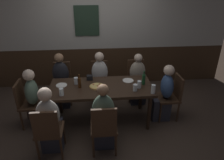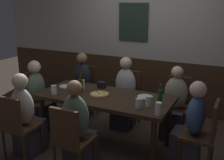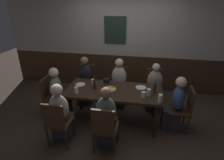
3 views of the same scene
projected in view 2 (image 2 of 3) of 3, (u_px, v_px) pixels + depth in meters
name	position (u px, v px, depth m)	size (l,w,h in m)	color
ground_plane	(105.00, 144.00, 3.94)	(12.00, 12.00, 0.00)	#423328
wall_back	(146.00, 40.00, 4.99)	(6.40, 0.13, 2.60)	#3D2819
dining_table	(105.00, 101.00, 3.75)	(1.85, 0.83, 0.74)	black
chair_left_near	(17.00, 124.00, 3.43)	(0.40, 0.40, 0.88)	#422B1C
chair_mid_far	(128.00, 94.00, 4.51)	(0.40, 0.40, 0.88)	#422B1C
chair_head_east	(204.00, 132.00, 3.22)	(0.40, 0.40, 0.88)	#422B1C
chair_head_west	(31.00, 97.00, 4.37)	(0.40, 0.40, 0.88)	#422B1C
chair_left_far	(86.00, 88.00, 4.86)	(0.40, 0.40, 0.88)	#422B1C
chair_right_far	(177.00, 102.00, 4.16)	(0.40, 0.40, 0.88)	#422B1C
chair_mid_near	(70.00, 138.00, 3.08)	(0.40, 0.40, 0.88)	#422B1C
person_left_near	(26.00, 120.00, 3.58)	(0.34, 0.37, 1.13)	#2D2D38
person_mid_far	(124.00, 98.00, 4.38)	(0.34, 0.37, 1.15)	#2D2D38
person_head_east	(190.00, 131.00, 3.30)	(0.37, 0.34, 1.10)	#2D2D38
person_head_west	(39.00, 101.00, 4.31)	(0.37, 0.34, 1.11)	#2D2D38
person_left_far	(81.00, 91.00, 4.72)	(0.34, 0.37, 1.15)	#2D2D38
person_right_far	(174.00, 109.00, 4.03)	(0.34, 0.37, 1.09)	#2D2D38
person_mid_near	(78.00, 133.00, 3.23)	(0.34, 0.37, 1.14)	#2D2D38
pizza	(99.00, 94.00, 3.75)	(0.26, 0.26, 0.03)	tan
pint_glass_amber	(82.00, 85.00, 4.03)	(0.08, 0.08, 0.13)	silver
beer_glass_tall	(158.00, 110.00, 3.06)	(0.07, 0.07, 0.16)	silver
tumbler_short	(149.00, 102.00, 3.34)	(0.07, 0.07, 0.13)	silver
pint_glass_pale	(139.00, 104.00, 3.29)	(0.08, 0.08, 0.12)	silver
beer_glass_half	(54.00, 90.00, 3.78)	(0.07, 0.07, 0.12)	silver
beer_bottle_green	(160.00, 97.00, 3.38)	(0.06, 0.06, 0.26)	#194723
beer_bottle_brown	(81.00, 85.00, 3.86)	(0.06, 0.06, 0.25)	#42230F
plate_white_large	(145.00, 97.00, 3.66)	(0.21, 0.21, 0.01)	white
plate_white_small	(66.00, 86.00, 4.12)	(0.20, 0.20, 0.01)	white
condiment_caddy	(102.00, 85.00, 4.06)	(0.11, 0.09, 0.09)	black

